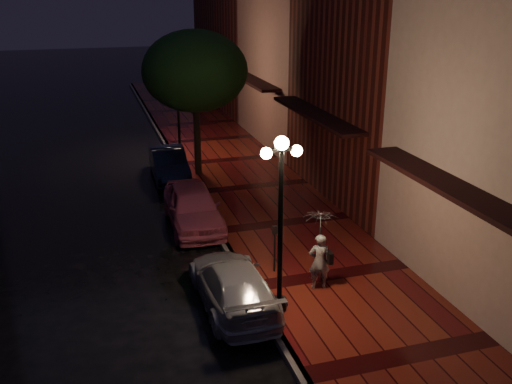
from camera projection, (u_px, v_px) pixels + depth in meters
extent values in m
plane|color=black|center=(218.00, 235.00, 18.22)|extent=(120.00, 120.00, 0.00)
cube|color=#440C0D|center=(284.00, 225.00, 18.80)|extent=(4.50, 60.00, 0.15)
cube|color=#595451|center=(218.00, 233.00, 18.19)|extent=(0.25, 60.00, 0.15)
cube|color=#511914|center=(395.00, 46.00, 20.03)|extent=(5.00, 8.00, 11.00)
cube|color=#8C5951|center=(309.00, 51.00, 27.57)|extent=(5.00, 8.00, 9.00)
cube|color=#511914|center=(251.00, 26.00, 36.39)|extent=(5.00, 12.00, 10.00)
cylinder|color=black|center=(280.00, 234.00, 13.08)|extent=(0.12, 0.12, 4.00)
cylinder|color=black|center=(279.00, 304.00, 13.71)|extent=(0.36, 0.36, 0.30)
cube|color=black|center=(282.00, 150.00, 12.39)|extent=(0.70, 0.08, 0.08)
sphere|color=#FFE299|center=(282.00, 143.00, 12.34)|extent=(0.32, 0.32, 0.32)
sphere|color=#FFE299|center=(266.00, 153.00, 12.31)|extent=(0.26, 0.26, 0.26)
sphere|color=#FFE299|center=(297.00, 151.00, 12.51)|extent=(0.26, 0.26, 0.26)
cylinder|color=black|center=(178.00, 111.00, 25.66)|extent=(0.12, 0.12, 4.00)
cylinder|color=black|center=(180.00, 151.00, 26.30)|extent=(0.36, 0.36, 0.30)
cube|color=black|center=(176.00, 66.00, 24.98)|extent=(0.70, 0.08, 0.08)
sphere|color=#FFE299|center=(176.00, 63.00, 24.93)|extent=(0.32, 0.32, 0.32)
sphere|color=#FFE299|center=(168.00, 68.00, 24.90)|extent=(0.26, 0.26, 0.26)
sphere|color=#FFE299|center=(184.00, 67.00, 25.09)|extent=(0.26, 0.26, 0.26)
cylinder|color=black|center=(197.00, 136.00, 23.17)|extent=(0.28, 0.28, 3.20)
ellipsoid|color=black|center=(195.00, 71.00, 22.28)|extent=(4.16, 4.16, 3.20)
sphere|color=black|center=(209.00, 83.00, 23.22)|extent=(1.80, 1.80, 1.80)
sphere|color=black|center=(183.00, 87.00, 21.66)|extent=(1.80, 1.80, 1.80)
imported|color=#C04F67|center=(193.00, 207.00, 18.64)|extent=(1.73, 4.12, 1.39)
imported|color=black|center=(169.00, 164.00, 23.33)|extent=(1.40, 3.82, 1.25)
imported|color=#9B9AA1|center=(233.00, 284.00, 14.02)|extent=(1.68, 4.07, 1.18)
imported|color=silver|center=(319.00, 261.00, 14.51)|extent=(0.61, 0.46, 1.50)
imported|color=silver|center=(321.00, 227.00, 14.18)|extent=(0.87, 0.89, 0.80)
cylinder|color=black|center=(320.00, 249.00, 14.39)|extent=(0.02, 0.02, 1.20)
cube|color=black|center=(329.00, 257.00, 14.50)|extent=(0.12, 0.28, 0.30)
cylinder|color=black|center=(275.00, 252.00, 15.42)|extent=(0.06, 0.06, 1.12)
cube|color=black|center=(275.00, 230.00, 15.19)|extent=(0.13, 0.10, 0.22)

